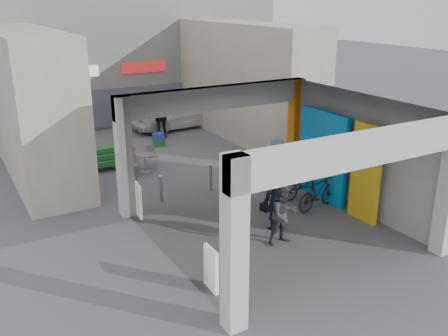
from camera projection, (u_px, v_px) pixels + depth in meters
ground at (252, 218)px, 14.32m from camera, size 90.00×90.00×0.00m
arcade_canopy at (287, 146)px, 13.15m from camera, size 6.40×6.45×6.40m
far_building at (98, 40)px, 24.48m from camera, size 18.00×4.08×8.00m
plaza_bldg_left at (30, 102)px, 17.53m from camera, size 2.00×9.00×5.00m
plaza_bldg_right at (246, 82)px, 21.77m from camera, size 2.00×9.00×5.00m
bollard_left at (161, 189)px, 15.38m from camera, size 0.09×0.09×0.83m
bollard_center at (211, 177)px, 16.27m from camera, size 0.09×0.09×0.88m
bollard_right at (251, 169)px, 17.09m from camera, size 0.09×0.09×0.84m
advert_board_near at (211, 268)px, 10.71m from camera, size 0.11×0.55×1.00m
advert_board_far at (138, 200)px, 14.30m from camera, size 0.15×0.56×1.00m
cafe_set at (140, 163)px, 18.13m from camera, size 1.34×1.08×0.81m
produce_stand at (109, 161)px, 18.33m from camera, size 1.21×0.65×0.80m
crate_stack at (159, 139)px, 21.15m from camera, size 0.47×0.38×0.56m
border_collie at (268, 204)px, 14.67m from camera, size 0.23×0.46×0.63m
man_with_dog at (276, 199)px, 13.45m from camera, size 0.69×0.51×1.73m
man_back_turned at (284, 215)px, 12.65m from camera, size 0.78×0.62×1.59m
man_elderly at (277, 166)px, 15.90m from camera, size 0.99×0.77×1.80m
man_crates at (161, 116)px, 22.04m from camera, size 1.22×0.62×2.00m
bicycle_front at (305, 184)px, 15.68m from camera, size 1.70×0.60×0.89m
bicycle_rear at (318, 193)px, 14.82m from camera, size 1.75×0.78×1.02m
white_van at (176, 113)px, 23.86m from camera, size 4.41×2.03×1.46m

